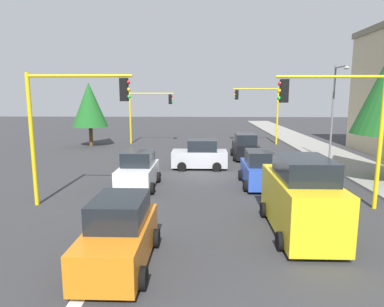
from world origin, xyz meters
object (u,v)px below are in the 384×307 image
object	(u,v)px
car_silver	(200,155)
car_white	(138,171)
street_lamp_curbside	(335,103)
car_blue	(260,170)
car_black	(245,147)
traffic_signal_far_left	(260,104)
traffic_signal_far_right	(148,107)
traffic_signal_near_right	(70,113)
car_orange	(119,235)
traffic_signal_near_left	(340,114)
delivery_van_yellow	(301,198)
tree_opposite_side	(89,105)

from	to	relation	value
car_silver	car_white	size ratio (longest dim) A/B	0.97
street_lamp_curbside	car_blue	distance (m)	9.25
car_black	traffic_signal_far_left	bearing A→B (deg)	163.65
traffic_signal_far_left	traffic_signal_far_right	bearing A→B (deg)	-90.00
car_silver	traffic_signal_near_right	bearing A→B (deg)	-34.63
car_orange	car_white	bearing A→B (deg)	-172.75
car_orange	car_blue	bearing A→B (deg)	148.29
traffic_signal_far_right	car_silver	bearing A→B (deg)	24.36
car_orange	traffic_signal_near_left	bearing A→B (deg)	123.03
traffic_signal_far_right	delivery_van_yellow	distance (m)	24.64
traffic_signal_far_right	car_white	xyz separation A→B (m)	(16.97, 2.17, -2.85)
traffic_signal_far_left	tree_opposite_side	size ratio (longest dim) A/B	0.93
traffic_signal_far_right	car_silver	xyz separation A→B (m)	(12.00, 5.43, -2.85)
car_blue	car_orange	distance (m)	10.43
traffic_signal_near_left	car_black	size ratio (longest dim) A/B	1.49
car_blue	car_orange	bearing A→B (deg)	-31.71
street_lamp_curbside	delivery_van_yellow	xyz separation A→B (m)	(12.38, -5.73, -3.07)
traffic_signal_near_left	tree_opposite_side	distance (m)	24.56
traffic_signal_far_right	tree_opposite_side	xyz separation A→B (m)	(2.00, -5.37, 0.28)
car_blue	car_black	xyz separation A→B (m)	(-8.20, 0.22, 0.00)
traffic_signal_near_left	street_lamp_curbside	distance (m)	10.23
tree_opposite_side	car_blue	xyz separation A→B (m)	(14.41, 14.08, -3.13)
traffic_signal_near_right	car_blue	bearing A→B (deg)	112.22
traffic_signal_near_right	car_blue	world-z (taller)	traffic_signal_near_right
traffic_signal_near_left	car_blue	distance (m)	5.49
delivery_van_yellow	car_black	distance (m)	14.57
street_lamp_curbside	car_silver	world-z (taller)	street_lamp_curbside
street_lamp_curbside	car_white	distance (m)	14.68
traffic_signal_near_right	car_orange	xyz separation A→B (m)	(5.28, 3.32, -3.23)
traffic_signal_near_right	traffic_signal_far_right	distance (m)	20.00
traffic_signal_near_right	delivery_van_yellow	bearing A→B (deg)	73.25
traffic_signal_far_left	car_blue	bearing A→B (deg)	-9.10
car_white	car_black	xyz separation A→B (m)	(-8.77, 6.76, 0.00)
traffic_signal_far_left	traffic_signal_near_left	xyz separation A→B (m)	(20.00, 0.01, 0.05)
traffic_signal_near_right	car_silver	xyz separation A→B (m)	(-8.00, 5.52, -3.23)
street_lamp_curbside	traffic_signal_near_right	bearing A→B (deg)	-57.22
delivery_van_yellow	tree_opposite_side	bearing A→B (deg)	-145.13
street_lamp_curbside	car_orange	xyz separation A→B (m)	(14.89, -11.61, -3.45)
street_lamp_curbside	delivery_van_yellow	size ratio (longest dim) A/B	1.46
car_white	traffic_signal_far_right	bearing A→B (deg)	-172.72
traffic_signal_near_right	traffic_signal_far_right	xyz separation A→B (m)	(-20.00, 0.09, -0.38)
traffic_signal_near_right	traffic_signal_near_left	bearing A→B (deg)	90.00
car_silver	traffic_signal_far_left	bearing A→B (deg)	153.80
car_white	car_black	distance (m)	11.07
tree_opposite_side	car_silver	size ratio (longest dim) A/B	1.67
tree_opposite_side	car_white	bearing A→B (deg)	26.72
traffic_signal_near_right	car_orange	size ratio (longest dim) A/B	1.49
delivery_van_yellow	car_white	world-z (taller)	delivery_van_yellow
traffic_signal_near_left	tree_opposite_side	world-z (taller)	tree_opposite_side
street_lamp_curbside	delivery_van_yellow	world-z (taller)	street_lamp_curbside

